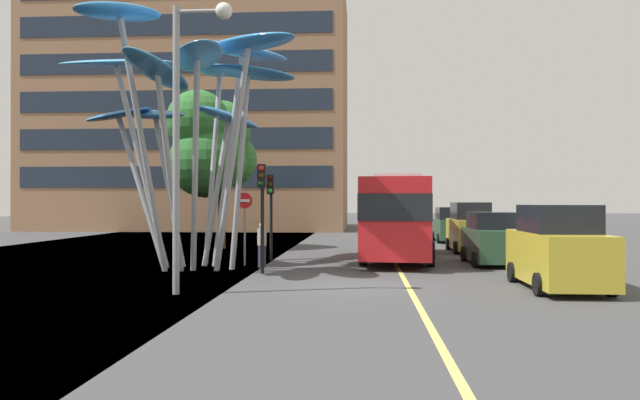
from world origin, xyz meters
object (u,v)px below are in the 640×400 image
(car_side_street, at_px, (451,226))
(pedestrian, at_px, (262,245))
(traffic_light_kerb_far, at_px, (271,198))
(street_lamp, at_px, (189,109))
(car_parked_far, at_px, (470,229))
(no_entry_sign, at_px, (245,217))
(red_bus, at_px, (399,213))
(leaf_sculpture, at_px, (193,86))
(car_parked_mid, at_px, (492,240))
(car_parked_near, at_px, (558,249))
(traffic_light_kerb_near, at_px, (262,195))

(car_side_street, relative_size, pedestrian, 2.37)
(traffic_light_kerb_far, bearing_deg, street_lamp, -94.63)
(car_parked_far, distance_m, no_entry_sign, 12.08)
(street_lamp, height_order, no_entry_sign, street_lamp)
(street_lamp, relative_size, pedestrian, 4.60)
(red_bus, relative_size, car_side_street, 2.59)
(leaf_sculpture, bearing_deg, red_bus, 25.82)
(pedestrian, height_order, no_entry_sign, no_entry_sign)
(leaf_sculpture, xyz_separation_m, no_entry_sign, (1.74, 0.91, -4.85))
(car_parked_mid, bearing_deg, leaf_sculpture, -169.95)
(leaf_sculpture, bearing_deg, traffic_light_kerb_far, 50.00)
(no_entry_sign, bearing_deg, car_side_street, 55.88)
(pedestrian, bearing_deg, car_parked_far, 40.80)
(car_parked_near, relative_size, pedestrian, 2.71)
(leaf_sculpture, xyz_separation_m, traffic_light_kerb_near, (2.85, -1.83, -4.02))
(pedestrian, bearing_deg, red_bus, 33.08)
(car_parked_near, relative_size, car_side_street, 1.14)
(car_parked_far, distance_m, car_side_street, 7.36)
(traffic_light_kerb_far, bearing_deg, leaf_sculpture, -130.00)
(traffic_light_kerb_near, bearing_deg, car_parked_mid, 24.48)
(red_bus, bearing_deg, car_side_street, 71.89)
(traffic_light_kerb_near, xyz_separation_m, traffic_light_kerb_far, (-0.41, 4.74, -0.10))
(traffic_light_kerb_near, bearing_deg, car_parked_far, 48.97)
(traffic_light_kerb_near, relative_size, traffic_light_kerb_far, 1.04)
(traffic_light_kerb_far, height_order, car_parked_near, traffic_light_kerb_far)
(red_bus, height_order, traffic_light_kerb_near, traffic_light_kerb_near)
(car_parked_near, bearing_deg, no_entry_sign, 150.24)
(traffic_light_kerb_near, bearing_deg, traffic_light_kerb_far, 94.89)
(car_parked_far, bearing_deg, car_parked_mid, -91.94)
(red_bus, bearing_deg, street_lamp, -120.70)
(traffic_light_kerb_far, distance_m, car_parked_mid, 8.99)
(red_bus, height_order, no_entry_sign, red_bus)
(car_parked_near, bearing_deg, car_parked_far, 90.84)
(car_parked_far, bearing_deg, street_lamp, -123.91)
(red_bus, relative_size, traffic_light_kerb_near, 2.76)
(red_bus, xyz_separation_m, car_parked_far, (3.69, 4.30, -0.82))
(traffic_light_kerb_far, bearing_deg, red_bus, 8.99)
(car_parked_far, relative_size, pedestrian, 2.59)
(traffic_light_kerb_near, xyz_separation_m, no_entry_sign, (-1.11, 2.74, -0.83))
(traffic_light_kerb_near, distance_m, car_side_street, 19.40)
(red_bus, bearing_deg, leaf_sculpture, -154.18)
(traffic_light_kerb_near, distance_m, pedestrian, 2.86)
(leaf_sculpture, xyz_separation_m, pedestrian, (2.50, 0.33, -5.86))
(traffic_light_kerb_near, distance_m, car_parked_near, 9.40)
(red_bus, height_order, street_lamp, street_lamp)
(car_side_street, bearing_deg, car_parked_far, -90.93)
(leaf_sculpture, relative_size, car_parked_far, 2.43)
(leaf_sculpture, height_order, no_entry_sign, leaf_sculpture)
(car_parked_mid, bearing_deg, no_entry_sign, -173.48)
(car_side_street, relative_size, no_entry_sign, 1.42)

